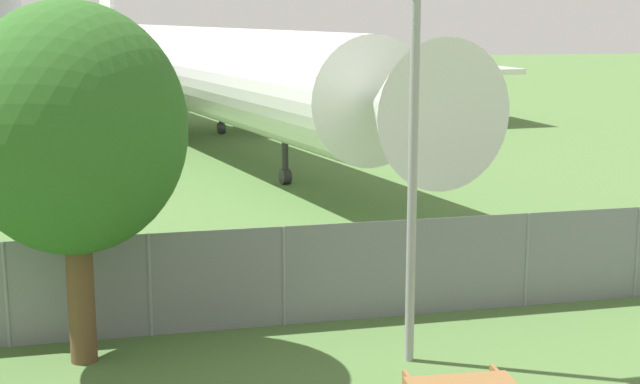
% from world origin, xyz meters
% --- Properties ---
extents(perimeter_fence, '(56.07, 0.07, 1.98)m').
position_xyz_m(perimeter_fence, '(-0.00, 9.65, 0.99)').
color(perimeter_fence, gray).
rests_on(perimeter_fence, ground).
extents(airplane, '(37.69, 45.90, 11.16)m').
position_xyz_m(airplane, '(-2.21, 36.53, 3.46)').
color(airplane, white).
rests_on(airplane, ground).
extents(tree_near_hangar, '(3.84, 3.84, 6.20)m').
position_xyz_m(tree_near_hangar, '(-6.30, 8.65, 4.07)').
color(tree_near_hangar, brown).
rests_on(tree_near_hangar, ground).
extents(light_mast, '(0.44, 0.44, 6.81)m').
position_xyz_m(light_mast, '(-0.76, 7.38, 4.23)').
color(light_mast, '#99999E').
rests_on(light_mast, ground).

